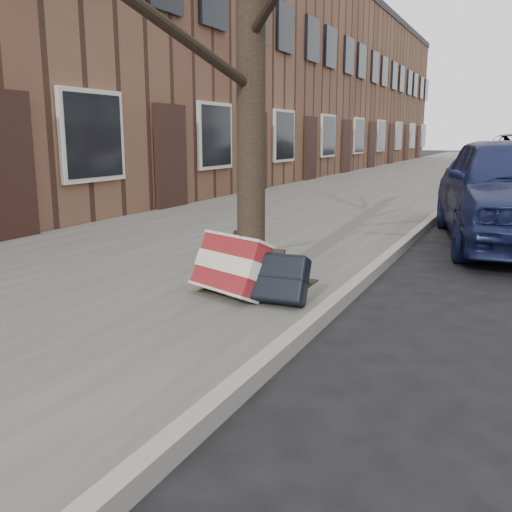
% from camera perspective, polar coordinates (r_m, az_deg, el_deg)
% --- Properties ---
extents(ground, '(120.00, 120.00, 0.00)m').
position_cam_1_polar(ground, '(3.81, 21.15, -12.19)').
color(ground, black).
rests_on(ground, ground).
extents(near_sidewalk, '(5.00, 70.00, 0.12)m').
position_cam_1_polar(near_sidewalk, '(18.95, 13.46, 7.25)').
color(near_sidewalk, slate).
rests_on(near_sidewalk, ground).
extents(house_near, '(6.80, 40.00, 7.00)m').
position_cam_1_polar(house_near, '(21.89, -1.48, 17.17)').
color(house_near, brown).
rests_on(house_near, ground).
extents(dirt_patch, '(0.85, 0.85, 0.02)m').
position_cam_1_polar(dirt_patch, '(5.35, 0.46, -2.98)').
color(dirt_patch, black).
rests_on(dirt_patch, near_sidewalk).
extents(suitcase_red, '(0.80, 0.62, 0.54)m').
position_cam_1_polar(suitcase_red, '(4.98, -2.54, -0.98)').
color(suitcase_red, maroon).
rests_on(suitcase_red, near_sidewalk).
extents(suitcase_navy, '(0.59, 0.36, 0.45)m').
position_cam_1_polar(suitcase_navy, '(4.76, 1.79, -2.15)').
color(suitcase_navy, black).
rests_on(suitcase_navy, near_sidewalk).
extents(car_near_mid, '(2.26, 4.34, 1.36)m').
position_cam_1_polar(car_near_mid, '(16.77, 23.86, 8.13)').
color(car_near_mid, '#A0A3A7').
rests_on(car_near_mid, ground).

